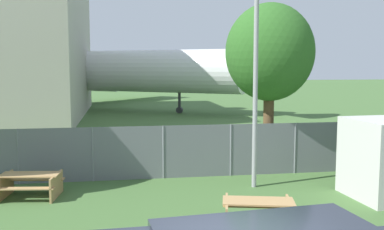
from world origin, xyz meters
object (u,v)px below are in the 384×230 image
at_px(airplane, 74,71).
at_px(picnic_bench_open_grass, 258,211).
at_px(tree_behind_benches, 270,53).
at_px(picnic_bench_near_cabin, 31,183).

distance_m(airplane, picnic_bench_open_grass, 35.18).
relative_size(airplane, picnic_bench_open_grass, 17.80).
bearing_deg(picnic_bench_open_grass, tree_behind_benches, 69.25).
bearing_deg(picnic_bench_near_cabin, tree_behind_benches, 15.68).
bearing_deg(airplane, tree_behind_benches, -37.73).
height_order(airplane, picnic_bench_open_grass, airplane).
bearing_deg(airplane, picnic_bench_near_cabin, -54.79).
relative_size(airplane, tree_behind_benches, 5.62).
relative_size(picnic_bench_open_grass, tree_behind_benches, 0.32).
xyz_separation_m(airplane, tree_behind_benches, (10.06, -27.92, 1.02)).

